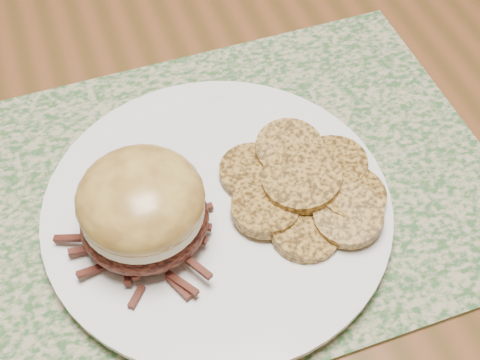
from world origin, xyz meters
The scene contains 5 objects.
dining_table centered at (0.00, 0.00, 0.67)m, with size 1.50×0.90×0.75m.
placemat centered at (0.12, -0.09, 0.75)m, with size 0.45×0.33×0.00m, color #32582D.
dinner_plate centered at (0.10, -0.11, 0.76)m, with size 0.26×0.26×0.02m, color white.
pork_sandwich centered at (0.05, -0.12, 0.80)m, with size 0.10×0.09×0.07m.
roasted_potatoes centered at (0.17, -0.12, 0.78)m, with size 0.14×0.15×0.03m.
Camera 1 is at (0.02, -0.40, 1.20)m, focal length 50.00 mm.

